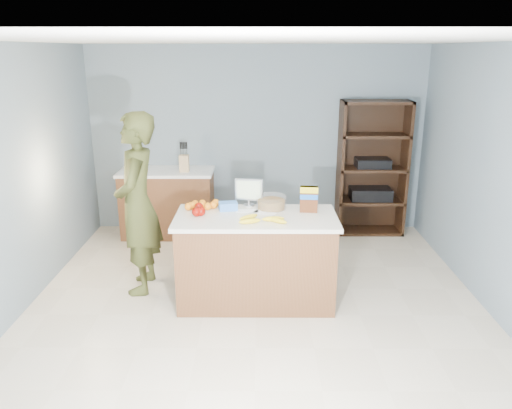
{
  "coord_description": "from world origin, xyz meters",
  "views": [
    {
      "loc": [
        0.02,
        -4.24,
        2.43
      ],
      "look_at": [
        0.0,
        0.35,
        1.0
      ],
      "focal_mm": 35.0,
      "sensor_mm": 36.0,
      "label": 1
    }
  ],
  "objects_px": {
    "counter_peninsula": "(256,262)",
    "tv": "(249,191)",
    "person": "(138,204)",
    "shelving_unit": "(371,170)",
    "cereal_box": "(309,197)"
  },
  "relations": [
    {
      "from": "shelving_unit",
      "to": "cereal_box",
      "type": "height_order",
      "value": "shelving_unit"
    },
    {
      "from": "tv",
      "to": "person",
      "type": "bearing_deg",
      "value": -177.22
    },
    {
      "from": "person",
      "to": "tv",
      "type": "xyz_separation_m",
      "value": [
        1.13,
        0.05,
        0.13
      ]
    },
    {
      "from": "counter_peninsula",
      "to": "tv",
      "type": "distance_m",
      "value": 0.73
    },
    {
      "from": "shelving_unit",
      "to": "counter_peninsula",
      "type": "bearing_deg",
      "value": -127.11
    },
    {
      "from": "person",
      "to": "tv",
      "type": "bearing_deg",
      "value": 89.32
    },
    {
      "from": "counter_peninsula",
      "to": "shelving_unit",
      "type": "height_order",
      "value": "shelving_unit"
    },
    {
      "from": "counter_peninsula",
      "to": "shelving_unit",
      "type": "xyz_separation_m",
      "value": [
        1.55,
        2.05,
        0.45
      ]
    },
    {
      "from": "counter_peninsula",
      "to": "person",
      "type": "relative_size",
      "value": 0.84
    },
    {
      "from": "counter_peninsula",
      "to": "tv",
      "type": "bearing_deg",
      "value": 102.67
    },
    {
      "from": "person",
      "to": "cereal_box",
      "type": "bearing_deg",
      "value": 81.54
    },
    {
      "from": "counter_peninsula",
      "to": "cereal_box",
      "type": "xyz_separation_m",
      "value": [
        0.52,
        0.13,
        0.64
      ]
    },
    {
      "from": "tv",
      "to": "shelving_unit",
      "type": "bearing_deg",
      "value": 46.6
    },
    {
      "from": "shelving_unit",
      "to": "person",
      "type": "distance_m",
      "value": 3.27
    },
    {
      "from": "cereal_box",
      "to": "person",
      "type": "bearing_deg",
      "value": 175.01
    }
  ]
}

